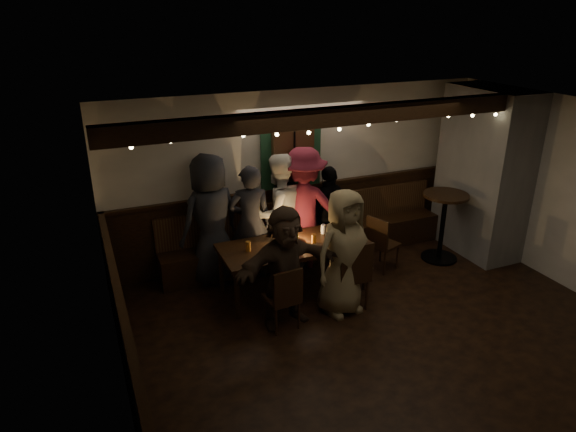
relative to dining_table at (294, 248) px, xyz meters
name	(u,v)px	position (x,y,z in m)	size (l,w,h in m)	color
room	(399,202)	(1.67, 0.02, 0.42)	(6.02, 5.01, 2.62)	black
dining_table	(294,248)	(0.00, 0.00, 0.00)	(2.01, 0.86, 0.87)	black
chair_near_left	(285,295)	(-0.47, -0.81, -0.18)	(0.41, 0.41, 0.84)	black
chair_near_right	(353,272)	(0.51, -0.72, -0.11)	(0.47, 0.47, 0.97)	black
chair_end	(380,241)	(1.43, 0.06, -0.17)	(0.50, 0.50, 0.86)	black
high_top	(443,218)	(2.51, 0.02, 0.03)	(0.68, 0.68, 1.08)	black
person_a	(211,219)	(-0.93, 0.77, 0.28)	(0.92, 0.60, 1.87)	black
person_b	(250,223)	(-0.40, 0.63, 0.19)	(0.62, 0.41, 1.69)	#222229
person_c	(278,213)	(0.06, 0.72, 0.24)	(0.87, 0.68, 1.78)	silver
person_d	(303,208)	(0.44, 0.67, 0.27)	(1.19, 0.69, 1.85)	maroon
person_e	(329,213)	(0.93, 0.77, 0.09)	(0.87, 0.36, 1.49)	black
person_f	(285,267)	(-0.40, -0.66, 0.12)	(1.44, 0.46, 1.55)	#36271D
person_g	(343,253)	(0.38, -0.70, 0.18)	(0.81, 0.53, 1.66)	#887651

